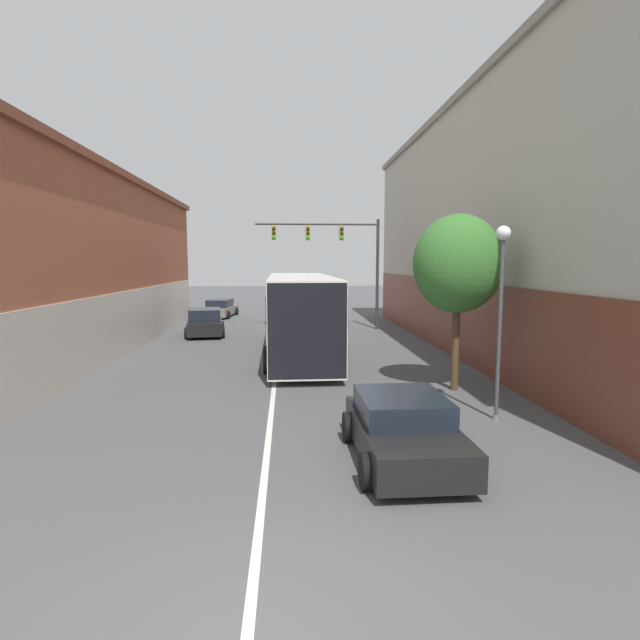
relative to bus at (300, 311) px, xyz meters
name	(u,v)px	position (x,y,z in m)	size (l,w,h in m)	color
lane_center_line	(276,365)	(-0.98, -2.15, -1.91)	(0.14, 40.57, 0.01)	silver
building_left_brick	(18,261)	(-12.29, 1.53, 2.13)	(10.07, 26.08, 7.83)	#995138
building_right_storefront	(546,226)	(10.82, 0.29, 3.64)	(9.01, 29.98, 10.85)	#B7B2A3
bus	(300,311)	(0.00, 0.00, 0.00)	(3.03, 11.58, 3.40)	silver
hatchback_foreground	(403,430)	(1.78, -11.65, -1.28)	(2.17, 3.87, 1.30)	black
parked_car_left_near	(205,323)	(-5.03, 6.14, -1.22)	(2.47, 4.19, 1.47)	black
parked_car_left_mid	(221,308)	(-5.43, 15.49, -1.30)	(2.30, 4.56, 1.30)	slate
traffic_signal_gantry	(338,248)	(2.43, 8.13, 2.88)	(7.25, 0.36, 6.47)	#333338
street_lamp	(501,301)	(4.74, -9.22, 1.11)	(0.35, 0.35, 4.86)	#47474C
street_tree_near	(458,264)	(4.66, -6.25, 2.00)	(2.74, 2.46, 5.43)	#4C3823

